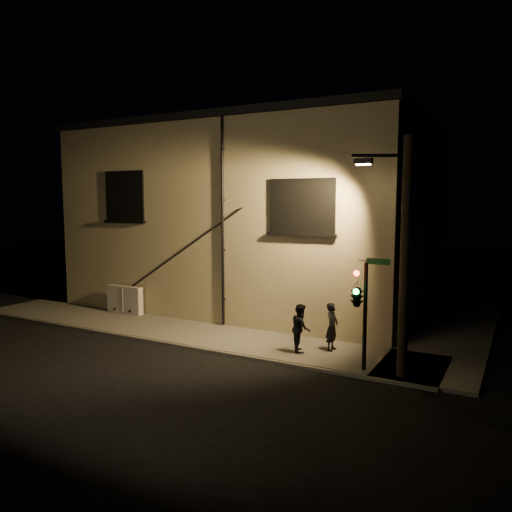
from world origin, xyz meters
The scene contains 8 objects.
ground centered at (0.00, 0.00, 0.00)m, with size 90.00×90.00×0.00m, color black.
sidewalk centered at (1.22, 4.39, 0.06)m, with size 21.00×16.00×0.12m.
building centered at (-3.00, 8.99, 4.40)m, with size 16.20×12.23×8.80m.
utility_cabinet centered at (-6.91, 2.70, 0.74)m, with size 1.88×0.32×1.23m, color #B7B5AE.
pedestrian_a centered at (3.25, 1.82, 0.93)m, with size 0.59×0.39×1.63m, color black.
pedestrian_b centered at (2.37, 1.19, 0.93)m, with size 0.79×0.62×1.63m, color black.
traffic_signal centered at (4.58, 0.29, 2.41)m, with size 1.30×2.01×3.40m.
streetlamp_pole centered at (5.80, 0.47, 3.73)m, with size 2.02×1.39×7.00m.
Camera 1 is at (8.87, -13.94, 5.20)m, focal length 35.00 mm.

